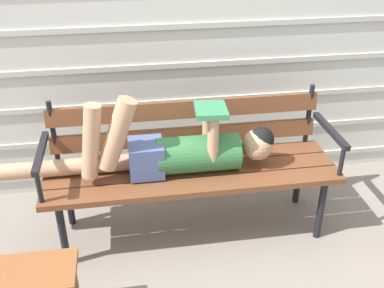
% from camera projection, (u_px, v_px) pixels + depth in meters
% --- Properties ---
extents(ground_plane, '(12.00, 12.00, 0.00)m').
position_uv_depth(ground_plane, '(194.00, 238.00, 2.88)').
color(ground_plane, gray).
extents(house_siding, '(4.72, 0.08, 2.36)m').
position_uv_depth(house_siding, '(177.00, 25.00, 2.92)').
color(house_siding, beige).
rests_on(house_siding, ground).
extents(park_bench, '(1.77, 0.51, 0.86)m').
position_uv_depth(park_bench, '(190.00, 159.00, 2.78)').
color(park_bench, brown).
rests_on(park_bench, ground).
extents(reclining_person, '(1.67, 0.27, 0.53)m').
position_uv_depth(reclining_person, '(173.00, 150.00, 2.64)').
color(reclining_person, '#33703D').
extents(footstool, '(0.39, 0.26, 0.39)m').
position_uv_depth(footstool, '(36.00, 285.00, 2.14)').
color(footstool, brown).
rests_on(footstool, ground).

